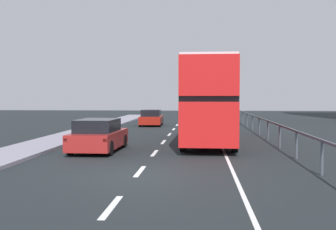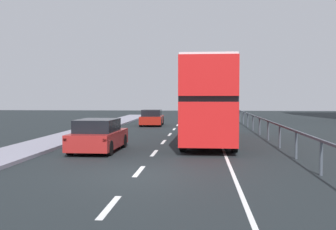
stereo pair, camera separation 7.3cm
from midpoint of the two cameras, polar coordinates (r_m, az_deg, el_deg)
ground_plane at (r=13.58m, az=-4.06°, el=-8.12°), size 74.29×120.00×0.10m
lane_paint_markings at (r=21.70m, az=4.23°, el=-3.97°), size 3.17×46.00×0.01m
bridge_side_railing at (r=22.56m, az=14.01°, el=-1.50°), size 0.10×42.00×1.12m
double_decker_bus_red at (r=22.97m, az=5.63°, el=2.07°), size 2.77×11.51×4.25m
hatchback_car_near at (r=19.30m, az=-9.18°, el=-2.76°), size 1.95×4.30×1.44m
sedan_car_ahead at (r=35.76m, az=-2.10°, el=-0.38°), size 1.89×4.20×1.34m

